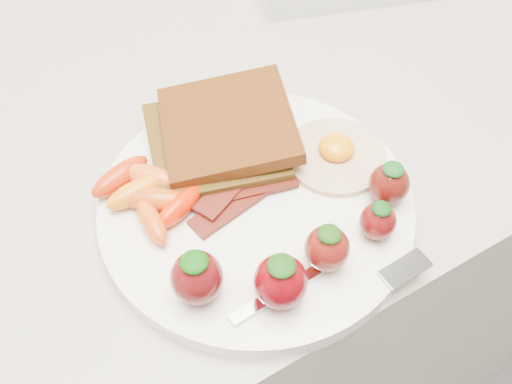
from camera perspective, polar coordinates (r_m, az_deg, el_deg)
counter at (r=0.96m, az=-6.03°, el=-10.88°), size 2.00×0.60×0.90m
plate at (r=0.49m, az=0.00°, el=-1.34°), size 0.27×0.27×0.02m
toast_lower at (r=0.52m, az=-4.13°, el=4.94°), size 0.14×0.14×0.01m
toast_upper at (r=0.52m, az=-2.85°, el=6.72°), size 0.15×0.15×0.03m
fried_egg at (r=0.52m, az=7.99°, el=3.83°), size 0.10×0.10×0.02m
bacon_strips at (r=0.49m, az=-1.71°, el=0.12°), size 0.11×0.06×0.01m
baby_carrots at (r=0.49m, az=-10.79°, el=-0.14°), size 0.09×0.10×0.02m
strawberries at (r=0.43m, az=4.40°, el=-5.67°), size 0.21×0.07×0.05m
fork at (r=0.45m, az=8.50°, el=-8.63°), size 0.16×0.05×0.00m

